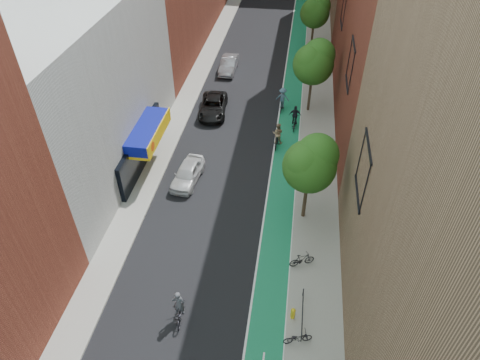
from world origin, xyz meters
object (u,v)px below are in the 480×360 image
at_px(cyclist_lane_near, 277,137).
at_px(cyclist_lane_mid, 295,120).
at_px(parked_car_black, 213,106).
at_px(cyclist_lane_far, 282,100).
at_px(fire_hydrant, 293,313).
at_px(cyclist_lead, 179,310).
at_px(parked_car_white, 187,173).
at_px(parked_car_silver, 229,64).

xyz_separation_m(cyclist_lane_near, cyclist_lane_mid, (1.28, 3.05, -0.13)).
distance_m(parked_car_black, cyclist_lane_near, 7.62).
relative_size(cyclist_lane_far, fire_hydrant, 2.98).
xyz_separation_m(cyclist_lane_near, cyclist_lane_far, (0.00, 5.86, 0.12)).
relative_size(parked_car_black, fire_hydrant, 6.79).
relative_size(cyclist_lead, cyclist_lane_far, 0.97).
bearing_deg(fire_hydrant, cyclist_lane_far, 95.53).
height_order(parked_car_white, fire_hydrant, parked_car_white).
bearing_deg(parked_car_silver, cyclist_lane_mid, -52.91).
bearing_deg(parked_car_black, cyclist_lane_near, -40.24).
xyz_separation_m(parked_car_silver, cyclist_lane_mid, (7.48, -10.12, 0.04)).
bearing_deg(cyclist_lead, parked_car_black, -92.63).
bearing_deg(fire_hydrant, cyclist_lane_mid, 92.49).
xyz_separation_m(cyclist_lead, cyclist_lane_mid, (5.18, 19.71, 0.06)).
relative_size(parked_car_silver, cyclist_lane_near, 2.08).
relative_size(parked_car_white, cyclist_lane_mid, 1.96).
bearing_deg(parked_car_white, fire_hydrant, -45.82).
height_order(parked_car_white, parked_car_black, parked_car_white).
relative_size(parked_car_black, cyclist_lead, 2.35).
distance_m(parked_car_silver, cyclist_lane_far, 9.59).
xyz_separation_m(parked_car_black, cyclist_lead, (2.30, -21.08, 0.02)).
height_order(parked_car_white, cyclist_lead, cyclist_lead).
distance_m(parked_car_silver, cyclist_lane_mid, 12.58).
height_order(cyclist_lane_far, fire_hydrant, cyclist_lane_far).
xyz_separation_m(cyclist_lead, fire_hydrant, (6.00, 0.82, -0.18)).
xyz_separation_m(cyclist_lane_far, fire_hydrant, (2.10, -21.70, -0.48)).
bearing_deg(cyclist_lane_far, parked_car_silver, -42.90).
xyz_separation_m(parked_car_silver, cyclist_lane_far, (6.20, -7.31, 0.29)).
distance_m(parked_car_silver, cyclist_lane_near, 14.56).
bearing_deg(fire_hydrant, parked_car_black, 112.27).
relative_size(cyclist_lane_near, cyclist_lane_far, 0.97).
distance_m(cyclist_lane_mid, fire_hydrant, 18.91).
bearing_deg(parked_car_black, fire_hydrant, -72.44).
bearing_deg(cyclist_lead, fire_hydrant, 178.90).
relative_size(cyclist_lane_mid, cyclist_lane_far, 0.95).
relative_size(parked_car_silver, cyclist_lane_mid, 2.12).
distance_m(cyclist_lane_far, fire_hydrant, 21.81).
bearing_deg(parked_car_black, cyclist_lane_far, 8.34).
bearing_deg(parked_car_white, cyclist_lane_far, 66.88).
distance_m(cyclist_lane_mid, cyclist_lane_far, 3.10).
bearing_deg(cyclist_lane_near, parked_car_white, 46.07).
relative_size(parked_car_black, cyclist_lane_far, 2.28).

